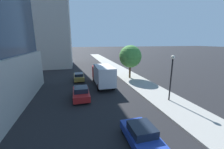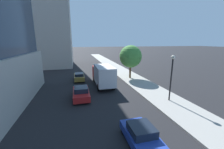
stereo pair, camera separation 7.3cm
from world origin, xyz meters
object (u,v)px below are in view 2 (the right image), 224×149
(construction_building, at_px, (39,0))
(car_blue, at_px, (142,137))
(car_gold, at_px, (79,77))
(street_tree, at_px, (131,57))
(car_red, at_px, (81,93))
(box_truck, at_px, (103,74))
(street_lamp, at_px, (172,71))

(construction_building, relative_size, car_blue, 9.99)
(car_gold, bearing_deg, construction_building, 116.04)
(street_tree, relative_size, car_red, 1.38)
(construction_building, xyz_separation_m, car_gold, (8.93, -18.27, -16.89))
(car_blue, xyz_separation_m, box_truck, (0.00, 13.67, 1.17))
(car_gold, relative_size, car_red, 1.00)
(car_blue, xyz_separation_m, car_red, (-3.61, 9.33, 0.04))
(street_lamp, xyz_separation_m, street_tree, (-0.55, 11.05, 0.54))
(street_lamp, xyz_separation_m, box_truck, (-6.36, 7.82, -1.79))
(construction_building, xyz_separation_m, car_blue, (12.54, -36.17, -16.92))
(street_tree, distance_m, car_red, 12.57)
(car_red, relative_size, box_truck, 0.59)
(car_blue, bearing_deg, box_truck, 90.00)
(street_lamp, height_order, car_blue, street_lamp)
(car_blue, bearing_deg, street_tree, 71.01)
(car_gold, xyz_separation_m, car_red, (-0.00, -8.57, 0.02))
(construction_building, bearing_deg, box_truck, -60.88)
(construction_building, relative_size, car_gold, 9.39)
(car_blue, relative_size, car_red, 0.94)
(car_red, xyz_separation_m, box_truck, (3.61, 4.34, 1.13))
(street_lamp, relative_size, car_gold, 1.19)
(construction_building, height_order, car_blue, construction_building)
(construction_building, height_order, car_red, construction_building)
(car_blue, relative_size, box_truck, 0.56)
(construction_building, relative_size, street_tree, 6.79)
(street_lamp, bearing_deg, construction_building, 121.93)
(construction_building, bearing_deg, car_blue, -70.88)
(street_tree, bearing_deg, car_gold, 173.91)
(construction_building, distance_m, box_truck, 30.20)
(street_tree, bearing_deg, car_blue, -108.99)
(car_gold, bearing_deg, street_lamp, -50.40)
(box_truck, bearing_deg, car_red, -129.79)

